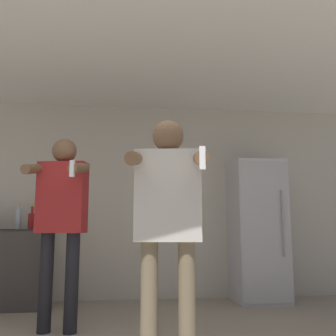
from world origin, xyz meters
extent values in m
cube|color=beige|center=(0.00, 3.15, 1.27)|extent=(7.00, 0.06, 2.55)
cube|color=silver|center=(0.00, 1.56, 2.57)|extent=(7.00, 3.64, 0.05)
cube|color=silver|center=(1.76, 2.82, 0.88)|extent=(0.63, 0.61, 1.75)
cube|color=#B6B6BB|center=(1.76, 2.51, 0.88)|extent=(0.60, 0.01, 1.68)
cylinder|color=#99999E|center=(1.96, 2.48, 0.96)|extent=(0.02, 0.02, 0.79)
cylinder|color=silver|center=(-1.19, 2.84, 1.01)|extent=(0.06, 0.06, 0.24)
cylinder|color=silver|center=(-1.19, 2.84, 1.16)|extent=(0.02, 0.02, 0.05)
sphere|color=#B29933|center=(-1.19, 2.84, 1.18)|extent=(0.02, 0.02, 0.02)
cylinder|color=black|center=(-0.94, 2.84, 0.96)|extent=(0.10, 0.10, 0.15)
cylinder|color=black|center=(-0.94, 2.84, 1.08)|extent=(0.03, 0.03, 0.09)
sphere|color=#B29933|center=(-0.94, 2.84, 1.13)|extent=(0.03, 0.03, 0.03)
cylinder|color=maroon|center=(-1.03, 2.84, 0.98)|extent=(0.09, 0.09, 0.19)
cylinder|color=maroon|center=(-1.03, 2.84, 1.12)|extent=(0.03, 0.03, 0.09)
sphere|color=#B29933|center=(-1.03, 2.84, 1.17)|extent=(0.03, 0.03, 0.03)
cylinder|color=#75664C|center=(0.25, 0.71, 0.41)|extent=(0.11, 0.11, 0.82)
cylinder|color=#75664C|center=(0.50, 0.68, 0.41)|extent=(0.11, 0.11, 0.82)
cube|color=beige|center=(0.38, 0.70, 1.13)|extent=(0.47, 0.26, 0.62)
sphere|color=brown|center=(0.38, 0.70, 1.55)|extent=(0.22, 0.22, 0.22)
cylinder|color=brown|center=(0.14, 0.56, 1.36)|extent=(0.14, 0.37, 0.15)
cylinder|color=brown|center=(0.56, 0.50, 1.36)|extent=(0.14, 0.37, 0.15)
cube|color=white|center=(0.54, 0.33, 1.33)|extent=(0.04, 0.04, 0.14)
cylinder|color=black|center=(-0.61, 1.72, 0.43)|extent=(0.12, 0.12, 0.87)
cylinder|color=black|center=(-0.38, 1.67, 0.43)|extent=(0.12, 0.12, 0.87)
cube|color=maroon|center=(-0.50, 1.70, 1.19)|extent=(0.47, 0.28, 0.65)
sphere|color=brown|center=(-0.50, 1.70, 1.63)|extent=(0.23, 0.23, 0.23)
cylinder|color=brown|center=(-0.73, 1.57, 1.43)|extent=(0.16, 0.37, 0.15)
cylinder|color=brown|center=(-0.33, 1.48, 1.43)|extent=(0.16, 0.37, 0.15)
cube|color=white|center=(-0.36, 1.31, 1.40)|extent=(0.04, 0.04, 0.14)
camera|label=1|loc=(0.09, -1.85, 0.93)|focal=40.00mm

